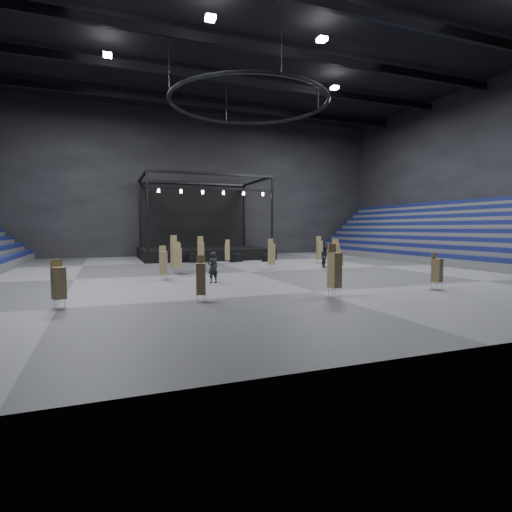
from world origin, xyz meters
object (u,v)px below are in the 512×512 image
object	(u,v)px
chair_stack_3	(175,254)
chair_stack_6	(319,249)
flight_case_right	(267,258)
chair_stack_11	(437,270)
chair_stack_7	(339,258)
chair_stack_5	(334,269)
flight_case_mid	(236,258)
chair_stack_9	(201,278)
chair_stack_1	(336,251)
stage	(202,245)
chair_stack_4	(163,262)
man_center	(213,267)
crew_member	(325,257)
chair_stack_10	(178,258)
chair_stack_13	(227,251)
chair_stack_12	(272,254)
chair_stack_8	(335,254)
chair_stack_2	(201,253)
chair_stack_0	(59,282)
flight_case_left	(196,258)

from	to	relation	value
chair_stack_3	chair_stack_6	size ratio (longest dim) A/B	1.09
flight_case_right	chair_stack_11	size ratio (longest dim) A/B	0.52
flight_case_right	chair_stack_7	world-z (taller)	chair_stack_7
chair_stack_5	chair_stack_7	size ratio (longest dim) A/B	1.41
flight_case_mid	chair_stack_7	distance (m)	12.24
chair_stack_9	chair_stack_1	bearing A→B (deg)	56.70
stage	chair_stack_4	world-z (taller)	stage
stage	man_center	bearing A→B (deg)	-101.25
chair_stack_9	crew_member	distance (m)	18.64
chair_stack_10	flight_case_mid	bearing A→B (deg)	54.11
stage	chair_stack_13	bearing A→B (deg)	-86.58
chair_stack_6	crew_member	bearing A→B (deg)	-107.56
flight_case_right	chair_stack_12	size ratio (longest dim) A/B	0.41
chair_stack_8	chair_stack_2	bearing A→B (deg)	-177.19
chair_stack_7	chair_stack_9	size ratio (longest dim) A/B	0.86
chair_stack_8	crew_member	bearing A→B (deg)	99.29
chair_stack_2	chair_stack_12	xyz separation A→B (m)	(5.85, -0.81, -0.10)
chair_stack_11	flight_case_mid	bearing A→B (deg)	83.18
chair_stack_3	flight_case_mid	bearing A→B (deg)	32.52
stage	flight_case_mid	distance (m)	7.14
stage	chair_stack_0	bearing A→B (deg)	-114.99
chair_stack_3	chair_stack_0	bearing A→B (deg)	-135.55
chair_stack_0	chair_stack_11	bearing A→B (deg)	-26.93
chair_stack_3	chair_stack_11	bearing A→B (deg)	-61.52
chair_stack_13	flight_case_left	bearing A→B (deg)	159.89
chair_stack_4	chair_stack_5	size ratio (longest dim) A/B	0.86
chair_stack_13	crew_member	xyz separation A→B (m)	(7.01, -6.43, -0.26)
flight_case_right	chair_stack_7	distance (m)	10.50
chair_stack_9	chair_stack_11	bearing A→B (deg)	11.33
chair_stack_13	crew_member	bearing A→B (deg)	-17.80
flight_case_right	chair_stack_6	bearing A→B (deg)	-42.94
chair_stack_3	crew_member	bearing A→B (deg)	-15.11
chair_stack_1	chair_stack_7	size ratio (longest dim) A/B	1.28
chair_stack_1	chair_stack_11	distance (m)	16.04
flight_case_left	chair_stack_8	distance (m)	14.81
flight_case_mid	crew_member	size ratio (longest dim) A/B	0.68
chair_stack_7	chair_stack_3	bearing A→B (deg)	162.54
chair_stack_13	chair_stack_9	bearing A→B (deg)	-85.51
chair_stack_4	chair_stack_5	bearing A→B (deg)	-56.88
chair_stack_3	chair_stack_8	size ratio (longest dim) A/B	1.12
chair_stack_1	chair_stack_9	world-z (taller)	chair_stack_1
flight_case_mid	chair_stack_9	xyz separation A→B (m)	(-8.37, -20.63, 0.70)
flight_case_mid	chair_stack_5	size ratio (longest dim) A/B	0.49
chair_stack_3	chair_stack_9	world-z (taller)	chair_stack_3
flight_case_left	chair_stack_3	size ratio (longest dim) A/B	0.47
chair_stack_4	chair_stack_7	distance (m)	14.15
chair_stack_4	chair_stack_9	world-z (taller)	chair_stack_4
flight_case_mid	chair_stack_3	distance (m)	11.21
chair_stack_2	crew_member	world-z (taller)	chair_stack_2
flight_case_right	chair_stack_4	world-z (taller)	chair_stack_4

